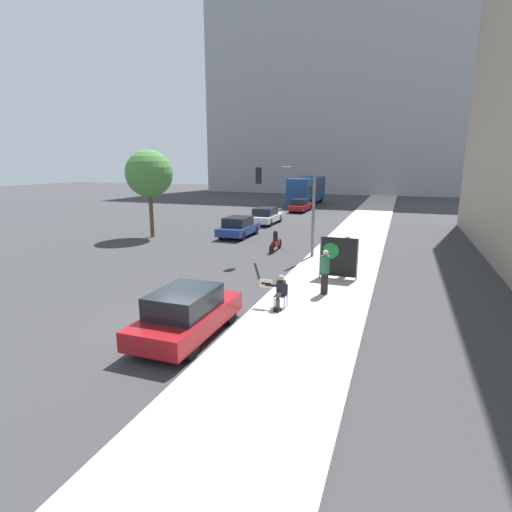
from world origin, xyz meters
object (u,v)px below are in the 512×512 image
object	(u,v)px
car_on_road_nearest	(238,227)
car_on_road_midblock	(266,216)
city_bus_on_road	(307,189)
parked_car_curbside	(187,313)
traffic_light_pole	(292,193)
motorcycle_on_road	(276,242)
seated_protester	(280,291)
pedestrian_behind	(347,255)
jogger_on_sidewalk	(325,272)
protest_banner	(338,257)
car_on_road_distant	(300,205)
street_tree_near_curb	(149,174)

from	to	relation	value
car_on_road_nearest	car_on_road_midblock	bearing A→B (deg)	91.40
city_bus_on_road	parked_car_curbside	bearing A→B (deg)	-82.14
traffic_light_pole	motorcycle_on_road	distance (m)	3.70
traffic_light_pole	car_on_road_midblock	size ratio (longest dim) A/B	1.15
seated_protester	car_on_road_midblock	size ratio (longest dim) A/B	0.27
pedestrian_behind	jogger_on_sidewalk	bearing A→B (deg)	-157.13
protest_banner	car_on_road_distant	xyz separation A→B (m)	(-7.87, 25.07, -0.40)
street_tree_near_curb	protest_banner	bearing A→B (deg)	-24.86
seated_protester	car_on_road_midblock	xyz separation A→B (m)	(-7.13, 19.55, -0.04)
pedestrian_behind	traffic_light_pole	xyz separation A→B (m)	(-3.35, 2.72, 2.53)
seated_protester	parked_car_curbside	size ratio (longest dim) A/B	0.28
seated_protester	street_tree_near_curb	world-z (taller)	street_tree_near_curb
traffic_light_pole	parked_car_curbside	distance (m)	11.17
protest_banner	parked_car_curbside	xyz separation A→B (m)	(-3.35, -7.42, -0.35)
seated_protester	protest_banner	bearing A→B (deg)	82.08
city_bus_on_road	street_tree_near_curb	bearing A→B (deg)	-101.18
city_bus_on_road	jogger_on_sidewalk	bearing A→B (deg)	-76.01
parked_car_curbside	car_on_road_nearest	size ratio (longest dim) A/B	1.02
jogger_on_sidewalk	traffic_light_pole	world-z (taller)	traffic_light_pole
jogger_on_sidewalk	city_bus_on_road	world-z (taller)	city_bus_on_road
seated_protester	motorcycle_on_road	xyz separation A→B (m)	(-3.07, 9.38, -0.21)
traffic_light_pole	city_bus_on_road	xyz separation A→B (m)	(-5.83, 29.36, -1.65)
car_on_road_midblock	city_bus_on_road	size ratio (longest dim) A/B	0.41
car_on_road_distant	car_on_road_nearest	bearing A→B (deg)	-91.57
pedestrian_behind	city_bus_on_road	world-z (taller)	city_bus_on_road
pedestrian_behind	car_on_road_nearest	world-z (taller)	pedestrian_behind
car_on_road_nearest	protest_banner	bearing A→B (deg)	-46.03
jogger_on_sidewalk	parked_car_curbside	bearing A→B (deg)	88.41
traffic_light_pole	motorcycle_on_road	bearing A→B (deg)	130.52
pedestrian_behind	car_on_road_distant	xyz separation A→B (m)	(-8.15, 24.42, -0.36)
parked_car_curbside	car_on_road_distant	distance (m)	32.81
parked_car_curbside	seated_protester	bearing A→B (deg)	56.42
seated_protester	car_on_road_nearest	bearing A→B (deg)	127.21
motorcycle_on_road	traffic_light_pole	bearing A→B (deg)	-49.48
car_on_road_midblock	car_on_road_distant	world-z (taller)	car_on_road_midblock
pedestrian_behind	city_bus_on_road	xyz separation A→B (m)	(-9.18, 32.08, 0.88)
traffic_light_pole	motorcycle_on_road	world-z (taller)	traffic_light_pole
motorcycle_on_road	car_on_road_midblock	bearing A→B (deg)	111.75
car_on_road_distant	city_bus_on_road	xyz separation A→B (m)	(-1.02, 7.66, 1.24)
protest_banner	car_on_road_distant	bearing A→B (deg)	107.42
seated_protester	parked_car_curbside	bearing A→B (deg)	-114.48
jogger_on_sidewalk	car_on_road_distant	size ratio (longest dim) A/B	0.38
pedestrian_behind	protest_banner	bearing A→B (deg)	-172.51
pedestrian_behind	car_on_road_midblock	size ratio (longest dim) A/B	0.41
jogger_on_sidewalk	motorcycle_on_road	xyz separation A→B (m)	(-4.27, 7.31, -0.48)
pedestrian_behind	parked_car_curbside	world-z (taller)	pedestrian_behind
parked_car_curbside	city_bus_on_road	bearing A→B (deg)	97.86
city_bus_on_road	car_on_road_nearest	bearing A→B (deg)	-88.64
parked_car_curbside	jogger_on_sidewalk	bearing A→B (deg)	57.81
car_on_road_nearest	car_on_road_distant	xyz separation A→B (m)	(0.45, 16.45, -0.02)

